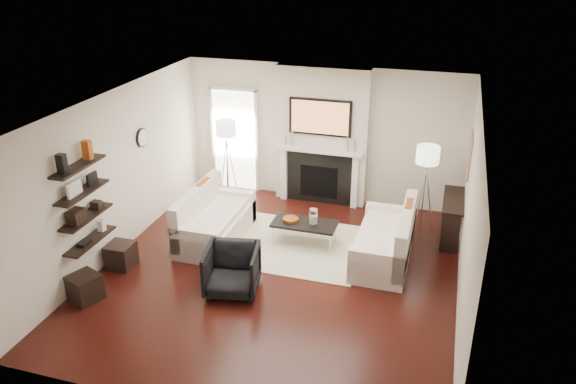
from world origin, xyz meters
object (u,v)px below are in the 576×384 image
(armchair, at_px, (232,268))
(loveseat_right_base, at_px, (383,248))
(coffee_table, at_px, (305,224))
(ottoman_near, at_px, (121,255))
(lamp_left_shade, at_px, (226,128))
(loveseat_left_base, at_px, (216,228))
(lamp_right_shade, at_px, (428,155))

(armchair, bearing_deg, loveseat_right_base, 26.30)
(coffee_table, bearing_deg, ottoman_near, -149.84)
(lamp_left_shade, bearing_deg, coffee_table, -36.76)
(loveseat_right_base, height_order, ottoman_near, loveseat_right_base)
(loveseat_right_base, bearing_deg, loveseat_left_base, -177.24)
(loveseat_right_base, relative_size, lamp_right_shade, 4.50)
(loveseat_left_base, height_order, loveseat_right_base, same)
(lamp_right_shade, bearing_deg, armchair, -132.22)
(loveseat_right_base, distance_m, coffee_table, 1.38)
(loveseat_left_base, distance_m, armchair, 1.67)
(coffee_table, bearing_deg, armchair, -111.63)
(armchair, height_order, ottoman_near, armchair)
(ottoman_near, bearing_deg, loveseat_right_base, 19.44)
(loveseat_left_base, height_order, lamp_right_shade, lamp_right_shade)
(lamp_right_shade, height_order, ottoman_near, lamp_right_shade)
(armchair, bearing_deg, lamp_left_shade, 101.97)
(coffee_table, height_order, ottoman_near, coffee_table)
(loveseat_left_base, bearing_deg, ottoman_near, -130.91)
(lamp_left_shade, height_order, lamp_right_shade, same)
(loveseat_right_base, relative_size, lamp_left_shade, 4.50)
(armchair, distance_m, lamp_right_shade, 3.93)
(lamp_right_shade, bearing_deg, ottoman_near, -149.50)
(loveseat_left_base, distance_m, ottoman_near, 1.69)
(armchair, relative_size, lamp_left_shade, 1.97)
(loveseat_right_base, bearing_deg, ottoman_near, -160.56)
(coffee_table, bearing_deg, loveseat_left_base, -170.37)
(coffee_table, distance_m, ottoman_near, 3.06)
(loveseat_left_base, relative_size, coffee_table, 1.64)
(lamp_left_shade, xyz_separation_m, ottoman_near, (-0.62, -3.05, -1.25))
(loveseat_right_base, height_order, coffee_table, same)
(loveseat_left_base, relative_size, lamp_left_shade, 4.50)
(loveseat_right_base, xyz_separation_m, armchair, (-2.03, -1.55, 0.18))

